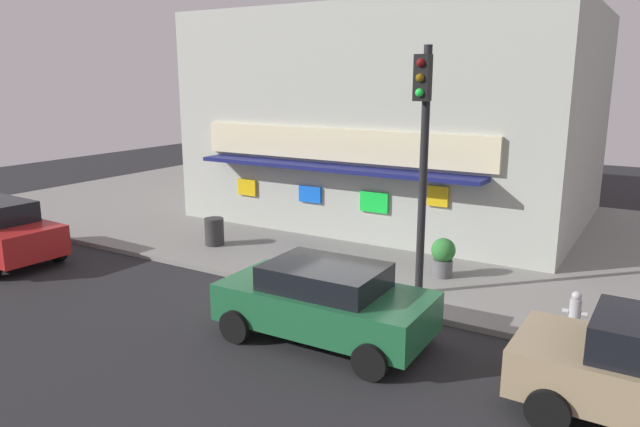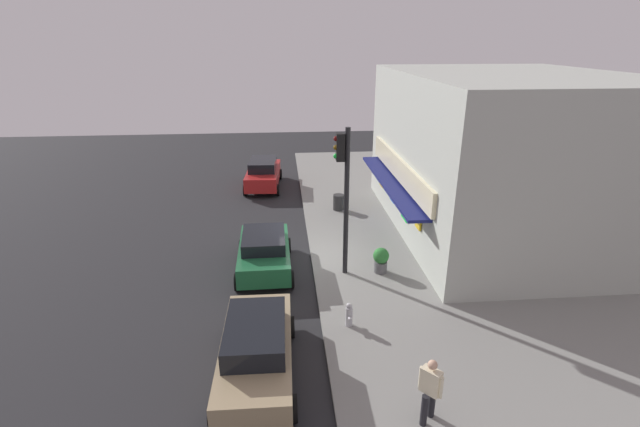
{
  "view_description": "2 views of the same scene",
  "coord_description": "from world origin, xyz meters",
  "px_view_note": "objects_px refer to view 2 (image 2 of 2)",
  "views": [
    {
      "loc": [
        5.96,
        -10.88,
        4.93
      ],
      "look_at": [
        -1.05,
        0.73,
        1.79
      ],
      "focal_mm": 33.01,
      "sensor_mm": 36.0,
      "label": 1
    },
    {
      "loc": [
        16.32,
        -1.08,
        8.42
      ],
      "look_at": [
        -0.52,
        0.4,
        1.82
      ],
      "focal_mm": 25.46,
      "sensor_mm": 36.0,
      "label": 2
    }
  ],
  "objects_px": {
    "parked_car_tan": "(256,348)",
    "parked_car_red": "(263,173)",
    "parked_car_green": "(264,251)",
    "potted_plant_by_doorway": "(381,259)",
    "traffic_light": "(344,184)",
    "trash_can": "(339,202)",
    "pedestrian": "(430,388)",
    "fire_hydrant": "(349,315)"
  },
  "relations": [
    {
      "from": "parked_car_tan",
      "to": "parked_car_red",
      "type": "bearing_deg",
      "value": -179.02
    },
    {
      "from": "parked_car_green",
      "to": "parked_car_red",
      "type": "bearing_deg",
      "value": -178.2
    },
    {
      "from": "potted_plant_by_doorway",
      "to": "parked_car_red",
      "type": "bearing_deg",
      "value": -157.4
    },
    {
      "from": "traffic_light",
      "to": "trash_can",
      "type": "relative_size",
      "value": 6.85
    },
    {
      "from": "trash_can",
      "to": "potted_plant_by_doorway",
      "type": "relative_size",
      "value": 0.82
    },
    {
      "from": "pedestrian",
      "to": "parked_car_tan",
      "type": "relative_size",
      "value": 0.37
    },
    {
      "from": "trash_can",
      "to": "pedestrian",
      "type": "bearing_deg",
      "value": 1.31
    },
    {
      "from": "fire_hydrant",
      "to": "parked_car_red",
      "type": "height_order",
      "value": "parked_car_red"
    },
    {
      "from": "traffic_light",
      "to": "parked_car_tan",
      "type": "xyz_separation_m",
      "value": [
        5.15,
        -2.96,
        -2.79
      ]
    },
    {
      "from": "potted_plant_by_doorway",
      "to": "parked_car_green",
      "type": "xyz_separation_m",
      "value": [
        -0.8,
        -4.35,
        0.14
      ]
    },
    {
      "from": "traffic_light",
      "to": "parked_car_red",
      "type": "relative_size",
      "value": 1.19
    },
    {
      "from": "parked_car_red",
      "to": "pedestrian",
      "type": "bearing_deg",
      "value": 13.05
    },
    {
      "from": "pedestrian",
      "to": "traffic_light",
      "type": "bearing_deg",
      "value": -172.0
    },
    {
      "from": "traffic_light",
      "to": "parked_car_red",
      "type": "bearing_deg",
      "value": -163.8
    },
    {
      "from": "traffic_light",
      "to": "parked_car_tan",
      "type": "height_order",
      "value": "traffic_light"
    },
    {
      "from": "fire_hydrant",
      "to": "parked_car_green",
      "type": "height_order",
      "value": "parked_car_green"
    },
    {
      "from": "pedestrian",
      "to": "parked_car_tan",
      "type": "height_order",
      "value": "pedestrian"
    },
    {
      "from": "fire_hydrant",
      "to": "pedestrian",
      "type": "height_order",
      "value": "pedestrian"
    },
    {
      "from": "parked_car_red",
      "to": "parked_car_green",
      "type": "relative_size",
      "value": 1.13
    },
    {
      "from": "pedestrian",
      "to": "parked_car_green",
      "type": "distance_m",
      "value": 8.83
    },
    {
      "from": "pedestrian",
      "to": "parked_car_green",
      "type": "bearing_deg",
      "value": -153.58
    },
    {
      "from": "traffic_light",
      "to": "potted_plant_by_doorway",
      "type": "xyz_separation_m",
      "value": [
        0.08,
        1.44,
        -2.96
      ]
    },
    {
      "from": "parked_car_red",
      "to": "parked_car_tan",
      "type": "bearing_deg",
      "value": 0.98
    },
    {
      "from": "fire_hydrant",
      "to": "trash_can",
      "type": "xyz_separation_m",
      "value": [
        -9.98,
        0.94,
        0.02
      ]
    },
    {
      "from": "fire_hydrant",
      "to": "parked_car_green",
      "type": "distance_m",
      "value": 4.88
    },
    {
      "from": "trash_can",
      "to": "parked_car_red",
      "type": "height_order",
      "value": "parked_car_red"
    },
    {
      "from": "potted_plant_by_doorway",
      "to": "fire_hydrant",
      "type": "bearing_deg",
      "value": -27.25
    },
    {
      "from": "traffic_light",
      "to": "potted_plant_by_doorway",
      "type": "height_order",
      "value": "traffic_light"
    },
    {
      "from": "pedestrian",
      "to": "parked_car_red",
      "type": "height_order",
      "value": "pedestrian"
    },
    {
      "from": "potted_plant_by_doorway",
      "to": "parked_car_green",
      "type": "relative_size",
      "value": 0.24
    },
    {
      "from": "pedestrian",
      "to": "potted_plant_by_doorway",
      "type": "relative_size",
      "value": 1.73
    },
    {
      "from": "trash_can",
      "to": "parked_car_green",
      "type": "bearing_deg",
      "value": -31.41
    },
    {
      "from": "potted_plant_by_doorway",
      "to": "parked_car_green",
      "type": "bearing_deg",
      "value": -100.38
    },
    {
      "from": "fire_hydrant",
      "to": "potted_plant_by_doorway",
      "type": "relative_size",
      "value": 0.8
    },
    {
      "from": "trash_can",
      "to": "potted_plant_by_doorway",
      "type": "bearing_deg",
      "value": 6.34
    },
    {
      "from": "trash_can",
      "to": "parked_car_green",
      "type": "relative_size",
      "value": 0.2
    },
    {
      "from": "potted_plant_by_doorway",
      "to": "parked_car_tan",
      "type": "relative_size",
      "value": 0.21
    },
    {
      "from": "fire_hydrant",
      "to": "trash_can",
      "type": "distance_m",
      "value": 10.03
    },
    {
      "from": "trash_can",
      "to": "traffic_light",
      "type": "bearing_deg",
      "value": -5.99
    },
    {
      "from": "pedestrian",
      "to": "potted_plant_by_doorway",
      "type": "xyz_separation_m",
      "value": [
        -7.1,
        0.43,
        -0.4
      ]
    },
    {
      "from": "traffic_light",
      "to": "fire_hydrant",
      "type": "distance_m",
      "value": 4.59
    },
    {
      "from": "pedestrian",
      "to": "parked_car_green",
      "type": "height_order",
      "value": "pedestrian"
    }
  ]
}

